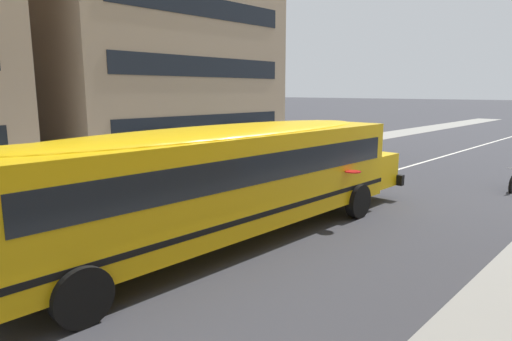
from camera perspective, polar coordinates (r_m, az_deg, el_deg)
The scene contains 7 objects.
ground_plane at distance 11.76m, azimuth -13.42°, elevation -8.87°, with size 400.00×400.00×0.00m, color #38383D.
sidewalk_far at distance 19.05m, azimuth -27.51°, elevation -2.38°, with size 120.00×3.00×0.01m, color gray.
lane_centreline at distance 11.75m, azimuth -13.42°, elevation -8.86°, with size 110.00×0.16×0.01m, color silver.
school_bus at distance 11.06m, azimuth -3.26°, elevation -0.34°, with size 13.32×3.22×2.97m.
parked_car_dark_blue_end_of_row at distance 27.82m, azimuth 10.30°, elevation 4.04°, with size 3.96×1.99×1.64m.
parked_car_green_beside_sign at distance 21.91m, azimuth -0.37°, elevation 2.55°, with size 3.92×1.91×1.64m.
apartment_block_far_centre at distance 31.02m, azimuth -15.34°, elevation 18.20°, with size 14.12×13.63×16.50m.
Camera 1 is at (-6.06, -9.33, 3.81)m, focal length 30.78 mm.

